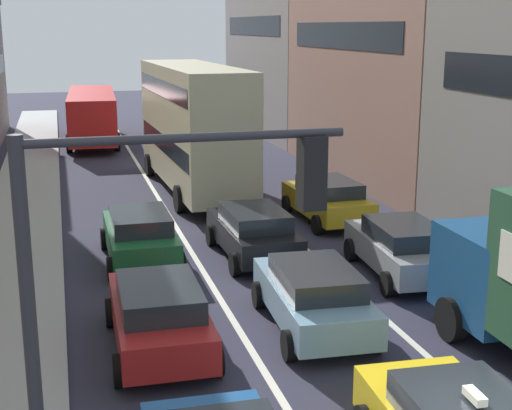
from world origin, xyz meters
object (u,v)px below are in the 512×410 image
hatchback_centre_lane_third (253,231)px  wagon_right_lane_far (327,199)px  sedan_left_lane_third (140,235)px  bus_far_queue_secondary (92,112)px  traffic_light_pole (146,283)px  bus_mid_queue_primary (194,122)px  sedan_right_lane_behind_truck (402,247)px  wagon_left_lane_second (159,314)px  sedan_centre_lane_second (314,295)px

hatchback_centre_lane_third → wagon_right_lane_far: (3.49, 3.26, 0.00)m
sedan_left_lane_third → bus_far_queue_secondary: 22.69m
traffic_light_pole → bus_mid_queue_primary: traffic_light_pole is taller
sedan_left_lane_third → sedan_right_lane_behind_truck: (6.64, -3.03, 0.00)m
wagon_left_lane_second → bus_mid_queue_primary: bearing=-12.1°
traffic_light_pole → wagon_right_lane_far: bearing=62.6°
traffic_light_pole → hatchback_centre_lane_third: size_ratio=1.27×
hatchback_centre_lane_third → bus_far_queue_secondary: 23.41m
traffic_light_pole → bus_mid_queue_primary: size_ratio=0.52×
wagon_right_lane_far → wagon_left_lane_second: bearing=139.5°
sedan_left_lane_third → sedan_right_lane_behind_truck: 7.30m
traffic_light_pole → sedan_left_lane_third: bearing=84.5°
wagon_left_lane_second → bus_far_queue_secondary: bearing=0.9°
bus_mid_queue_primary → wagon_right_lane_far: bearing=-150.3°
bus_far_queue_secondary → sedan_centre_lane_second: bearing=-170.6°
bus_far_queue_secondary → wagon_right_lane_far: bearing=-158.2°
bus_far_queue_secondary → bus_mid_queue_primary: bearing=-164.1°
traffic_light_pole → wagon_right_lane_far: 17.44m
sedan_left_lane_third → bus_mid_queue_primary: 9.34m
bus_mid_queue_primary → bus_far_queue_secondary: 14.54m
sedan_left_lane_third → wagon_right_lane_far: same height
hatchback_centre_lane_third → sedan_right_lane_behind_truck: (3.44, -2.55, 0.00)m
sedan_centre_lane_second → sedan_left_lane_third: same height
wagon_right_lane_far → traffic_light_pole: bearing=150.5°
sedan_centre_lane_second → hatchback_centre_lane_third: size_ratio=1.01×
hatchback_centre_lane_third → sedan_right_lane_behind_truck: same height
wagon_right_lane_far → sedan_centre_lane_second: bearing=155.5°
sedan_centre_lane_second → bus_mid_queue_primary: 14.51m
sedan_centre_lane_second → hatchback_centre_lane_third: same height
hatchback_centre_lane_third → bus_mid_queue_primary: bus_mid_queue_primary is taller
sedan_centre_lane_second → sedan_right_lane_behind_truck: 4.46m
sedan_left_lane_third → bus_far_queue_secondary: (-0.18, 22.67, 0.96)m
sedan_centre_lane_second → wagon_left_lane_second: size_ratio=1.01×
bus_mid_queue_primary → sedan_left_lane_third: bearing=157.9°
traffic_light_pole → wagon_left_lane_second: size_ratio=1.27×
wagon_left_lane_second → sedan_right_lane_behind_truck: size_ratio=0.98×
bus_far_queue_secondary → hatchback_centre_lane_third: bearing=-169.0°
hatchback_centre_lane_third → sedan_right_lane_behind_truck: size_ratio=0.98×
bus_far_queue_secondary → sedan_left_lane_third: bearing=-176.9°
traffic_light_pole → wagon_right_lane_far: (7.90, 15.26, -3.02)m
sedan_left_lane_third → wagon_right_lane_far: 7.26m
hatchback_centre_lane_third → wagon_right_lane_far: size_ratio=0.99×
traffic_light_pole → wagon_left_lane_second: bearing=81.8°
sedan_centre_lane_second → sedan_left_lane_third: (-3.16, 5.81, 0.00)m
traffic_light_pole → bus_far_queue_secondary: size_ratio=0.52×
traffic_light_pole → sedan_right_lane_behind_truck: traffic_light_pole is taller
bus_mid_queue_primary → bus_far_queue_secondary: bus_mid_queue_primary is taller
wagon_right_lane_far → bus_mid_queue_primary: size_ratio=0.41×
sedan_left_lane_third → bus_mid_queue_primary: (3.14, 8.56, 2.03)m
sedan_centre_lane_second → hatchback_centre_lane_third: bearing=2.6°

